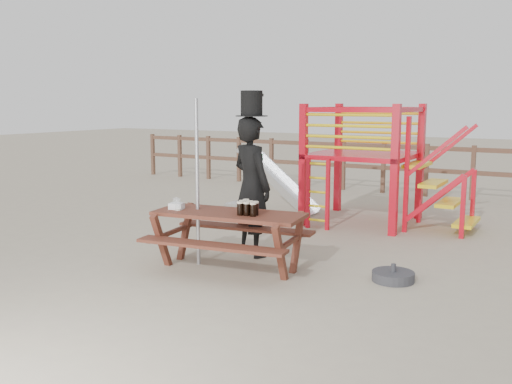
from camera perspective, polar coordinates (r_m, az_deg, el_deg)
name	(u,v)px	position (r m, az deg, el deg)	size (l,w,h in m)	color
ground	(250,270)	(7.34, -0.56, -7.83)	(60.00, 60.00, 0.00)	tan
back_fence	(405,163)	(13.60, 14.64, 2.81)	(15.09, 0.09, 1.20)	brown
playground_fort	(359,162)	(10.28, 10.26, 2.96)	(4.71, 1.84, 2.10)	red
picnic_table	(229,233)	(7.30, -2.72, -4.14)	(2.07, 1.56, 0.74)	maroon
man_with_hat	(252,183)	(7.87, -0.43, 0.92)	(0.83, 0.71, 2.28)	black
metal_pole	(197,183)	(7.43, -5.89, 0.91)	(0.05, 0.05, 2.17)	#B2B2B7
parasol_base	(393,276)	(7.09, 13.55, -8.20)	(0.50, 0.50, 0.21)	#323236
paper_bag	(177,206)	(7.51, -7.95, -1.40)	(0.18, 0.14, 0.08)	white
stout_pints	(248,208)	(7.06, -0.85, -1.60)	(0.28, 0.26, 0.17)	black
empty_glasses	(177,204)	(7.47, -7.91, -1.24)	(0.16, 0.13, 0.15)	silver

